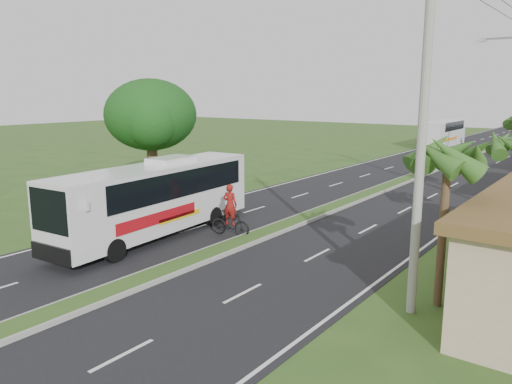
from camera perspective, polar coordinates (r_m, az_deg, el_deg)
The scene contains 11 objects.
ground at distance 19.27m, azimuth -9.83°, elevation -8.98°, with size 180.00×180.00×0.00m, color #2D501D.
road_asphalt at distance 35.56m, azimuth 14.14°, elevation 0.24°, with size 14.00×160.00×0.02m, color black.
median_strip at distance 35.55m, azimuth 14.14°, elevation 0.38°, with size 1.20×160.00×0.18m.
lane_edge_left at distance 38.56m, azimuth 4.93°, elevation 1.37°, with size 0.12×160.00×0.01m, color silver.
lane_edge_right at distance 33.65m, azimuth 24.70°, elevation -1.10°, with size 0.12×160.00×0.01m, color silver.
palm_verge_a at distance 16.02m, azimuth 21.12°, elevation 3.79°, with size 2.40×2.40×5.45m.
shade_tree at distance 33.83m, azimuth -12.05°, elevation 8.35°, with size 6.30×6.00×7.54m.
utility_pole_a at distance 15.13m, azimuth 18.50°, elevation 7.12°, with size 1.60×0.28×11.00m.
coach_bus_main at distance 23.43m, azimuth -11.28°, elevation -0.31°, with size 3.23×11.38×3.63m.
coach_bus_far at distance 66.47m, azimuth 20.65°, elevation 6.43°, with size 2.49×11.00×3.20m.
motorcyclist at distance 23.33m, azimuth -2.97°, elevation -2.94°, with size 2.07×0.93×2.48m.
Camera 1 is at (13.23, -12.34, 6.62)m, focal length 35.00 mm.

